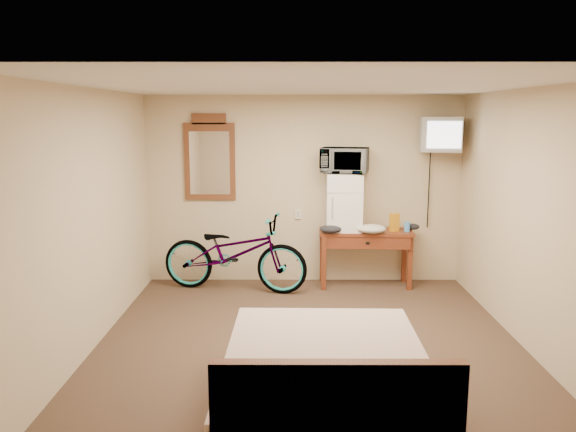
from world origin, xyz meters
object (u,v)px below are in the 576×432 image
object	(u,v)px
microwave	(345,160)
blue_cup	(407,227)
wall_mirror	(210,158)
mini_fridge	(344,202)
crt_television	(440,134)
desk	(366,241)
bed	(327,387)
bicycle	(235,253)

from	to	relation	value
microwave	blue_cup	world-z (taller)	microwave
microwave	wall_mirror	bearing A→B (deg)	-173.41
mini_fridge	crt_television	size ratio (longest dim) A/B	1.23
desk	crt_television	bearing A→B (deg)	1.11
crt_television	microwave	bearing A→B (deg)	178.04
crt_television	bed	xyz separation A→B (m)	(-1.64, -3.40, -1.70)
desk	wall_mirror	xyz separation A→B (m)	(-2.06, 0.27, 1.06)
crt_television	bicycle	size ratio (longest dim) A/B	0.32
microwave	bicycle	xyz separation A→B (m)	(-1.41, -0.23, -1.17)
mini_fridge	bed	bearing A→B (deg)	-97.24
mini_fridge	microwave	bearing A→B (deg)	56.33
microwave	wall_mirror	size ratio (longest dim) A/B	0.52
desk	bed	size ratio (longest dim) A/B	0.62
bicycle	wall_mirror	bearing A→B (deg)	49.96
desk	blue_cup	size ratio (longest dim) A/B	9.70
mini_fridge	bicycle	xyz separation A→B (m)	(-1.41, -0.23, -0.63)
desk	bicycle	world-z (taller)	bicycle
desk	wall_mirror	size ratio (longest dim) A/B	1.09
mini_fridge	blue_cup	xyz separation A→B (m)	(0.82, -0.09, -0.31)
desk	mini_fridge	bearing A→B (deg)	168.66
microwave	desk	bearing A→B (deg)	2.01
microwave	bicycle	world-z (taller)	microwave
wall_mirror	bed	world-z (taller)	wall_mirror
bicycle	bed	size ratio (longest dim) A/B	0.96
blue_cup	bicycle	size ratio (longest dim) A/B	0.07
desk	mini_fridge	distance (m)	0.59
desk	bicycle	distance (m)	1.72
microwave	bicycle	bearing A→B (deg)	-157.28
crt_television	bed	bearing A→B (deg)	-115.69
desk	mini_fridge	size ratio (longest dim) A/B	1.64
blue_cup	wall_mirror	world-z (taller)	wall_mirror
desk	crt_television	world-z (taller)	crt_television
wall_mirror	blue_cup	bearing A→B (deg)	-6.69
blue_cup	crt_television	xyz separation A→B (m)	(0.38, 0.05, 1.18)
blue_cup	bed	distance (m)	3.61
wall_mirror	bicycle	bearing A→B (deg)	-51.45
bicycle	desk	bearing A→B (deg)	-72.76
bed	wall_mirror	bearing A→B (deg)	110.01
desk	wall_mirror	world-z (taller)	wall_mirror
mini_fridge	wall_mirror	world-z (taller)	wall_mirror
microwave	wall_mirror	distance (m)	1.78
crt_television	wall_mirror	size ratio (longest dim) A/B	0.54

